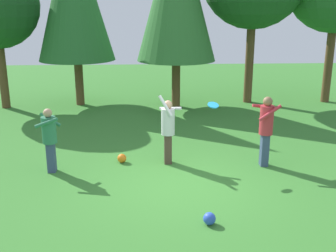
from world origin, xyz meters
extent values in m
plane|color=#387A2D|center=(0.00, 0.00, 0.00)|extent=(40.00, 40.00, 0.00)
cube|color=#4C382D|center=(-0.20, 1.35, 0.39)|extent=(0.19, 0.22, 0.77)
cylinder|color=silver|center=(-0.20, 1.35, 1.11)|extent=(0.34, 0.34, 0.67)
sphere|color=tan|center=(-0.20, 1.35, 1.55)|extent=(0.22, 0.22, 0.22)
cylinder|color=silver|center=(-0.13, 1.54, 1.40)|extent=(0.57, 0.29, 0.12)
cylinder|color=silver|center=(-0.27, 1.17, 1.57)|extent=(0.38, 0.21, 0.53)
cube|color=#38476B|center=(2.22, 1.06, 0.42)|extent=(0.19, 0.22, 0.83)
cylinder|color=#B72D38|center=(2.22, 1.06, 1.20)|extent=(0.34, 0.34, 0.73)
sphere|color=#8C6647|center=(2.22, 1.06, 1.67)|extent=(0.24, 0.24, 0.24)
cylinder|color=#B72D38|center=(2.24, 0.87, 1.43)|extent=(0.57, 0.13, 0.40)
cylinder|color=#B72D38|center=(2.20, 1.26, 1.49)|extent=(0.63, 0.14, 0.18)
cube|color=#38476B|center=(-3.06, 0.93, 0.37)|extent=(0.19, 0.22, 0.74)
cylinder|color=#2D7551|center=(-3.06, 0.93, 1.07)|extent=(0.34, 0.34, 0.65)
sphere|color=tan|center=(-3.06, 0.93, 1.48)|extent=(0.21, 0.21, 0.21)
cylinder|color=#2D7551|center=(-3.06, 1.13, 1.26)|extent=(0.50, 0.08, 0.37)
cylinder|color=#2D7551|center=(-3.06, 0.73, 1.30)|extent=(0.54, 0.08, 0.26)
cylinder|color=#2393D1|center=(0.86, 0.94, 1.62)|extent=(0.34, 0.34, 0.11)
sphere|color=blue|center=(0.41, -1.78, 0.12)|extent=(0.24, 0.24, 0.24)
sphere|color=orange|center=(-1.39, 1.44, 0.12)|extent=(0.23, 0.23, 0.23)
cylinder|color=brown|center=(-3.46, 8.07, 1.66)|extent=(0.33, 0.33, 3.33)
cylinder|color=brown|center=(0.43, 7.53, 1.69)|extent=(0.33, 0.33, 3.38)
cylinder|color=brown|center=(3.50, 8.19, 1.91)|extent=(0.34, 0.34, 3.82)
cylinder|color=brown|center=(6.80, 8.09, 1.81)|extent=(0.34, 0.34, 3.62)
cylinder|color=brown|center=(-6.34, 7.69, 1.48)|extent=(0.33, 0.33, 2.96)
camera|label=1|loc=(-0.70, -8.51, 3.90)|focal=43.80mm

